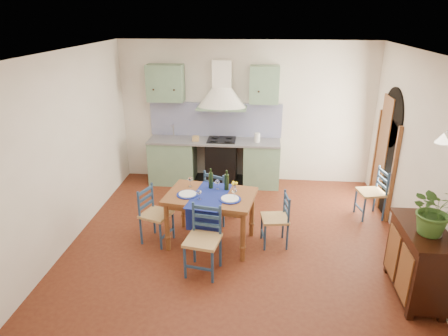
{
  "coord_description": "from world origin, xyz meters",
  "views": [
    {
      "loc": [
        0.32,
        -5.29,
        3.3
      ],
      "look_at": [
        -0.22,
        0.3,
        1.08
      ],
      "focal_mm": 32.0,
      "sensor_mm": 36.0,
      "label": 1
    }
  ],
  "objects": [
    {
      "name": "back_wall",
      "position": [
        -0.47,
        2.29,
        1.05
      ],
      "size": [
        5.0,
        0.96,
        2.8
      ],
      "color": "silver",
      "rests_on": "ground"
    },
    {
      "name": "chair_left",
      "position": [
        -1.23,
        -0.11,
        0.45
      ],
      "size": [
        0.52,
        0.52,
        0.87
      ],
      "color": "navy",
      "rests_on": "ground"
    },
    {
      "name": "chair_spare",
      "position": [
        2.23,
        1.01,
        0.45
      ],
      "size": [
        0.48,
        0.48,
        0.86
      ],
      "color": "navy",
      "rests_on": "ground"
    },
    {
      "name": "potted_plant",
      "position": [
        2.28,
        -1.13,
        1.24
      ],
      "size": [
        0.58,
        0.51,
        0.6
      ],
      "primitive_type": "imported",
      "rotation": [
        0.0,
        0.0,
        0.09
      ],
      "color": "#375E24",
      "rests_on": "sideboard"
    },
    {
      "name": "chair_far",
      "position": [
        -0.33,
        0.63,
        0.47
      ],
      "size": [
        0.57,
        0.57,
        0.91
      ],
      "color": "navy",
      "rests_on": "ground"
    },
    {
      "name": "right_wall",
      "position": [
        2.5,
        0.28,
        1.34
      ],
      "size": [
        0.26,
        5.0,
        2.8
      ],
      "color": "silver",
      "rests_on": "ground"
    },
    {
      "name": "ceiling",
      "position": [
        0.0,
        0.0,
        2.8
      ],
      "size": [
        5.0,
        5.0,
        0.01
      ],
      "primitive_type": "cube",
      "color": "white",
      "rests_on": "back_wall"
    },
    {
      "name": "floor",
      "position": [
        0.0,
        0.0,
        0.0
      ],
      "size": [
        5.0,
        5.0,
        0.0
      ],
      "primitive_type": "plane",
      "color": "#47190F",
      "rests_on": "ground"
    },
    {
      "name": "sideboard",
      "position": [
        2.26,
        -1.03,
        0.51
      ],
      "size": [
        0.5,
        1.05,
        0.94
      ],
      "color": "black",
      "rests_on": "ground"
    },
    {
      "name": "chair_near",
      "position": [
        -0.39,
        -0.79,
        0.48
      ],
      "size": [
        0.5,
        0.5,
        0.94
      ],
      "color": "navy",
      "rests_on": "ground"
    },
    {
      "name": "chair_right",
      "position": [
        0.6,
        -0.02,
        0.43
      ],
      "size": [
        0.44,
        0.44,
        0.82
      ],
      "color": "navy",
      "rests_on": "ground"
    },
    {
      "name": "left_wall",
      "position": [
        -2.5,
        0.0,
        1.4
      ],
      "size": [
        0.04,
        5.0,
        2.8
      ],
      "primitive_type": "cube",
      "color": "silver",
      "rests_on": "ground"
    },
    {
      "name": "dining_table",
      "position": [
        -0.38,
        -0.08,
        0.71
      ],
      "size": [
        1.38,
        1.07,
        1.12
      ],
      "color": "brown",
      "rests_on": "ground"
    }
  ]
}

